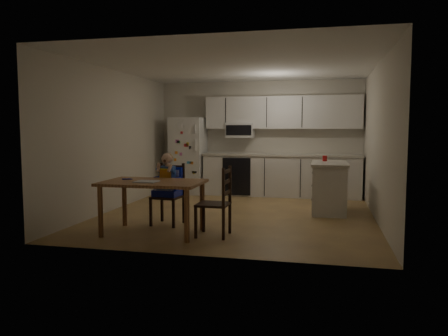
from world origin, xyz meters
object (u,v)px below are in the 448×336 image
Objects in this scene: kitchen_island at (329,187)px; red_cup at (325,158)px; dining_table at (153,188)px; chair_booster at (169,181)px; chair_side at (220,197)px; refrigerator at (188,156)px.

red_cup is (-0.09, 0.29, 0.48)m from kitchen_island.
kitchen_island is 11.60× the size of red_cup.
kitchen_island reaches higher than dining_table.
red_cup reaches higher than dining_table.
chair_booster reaches higher than kitchen_island.
chair_booster is at bearing -147.04° from kitchen_island.
dining_table is at bearing -84.87° from chair_booster.
dining_table is 0.62m from chair_booster.
dining_table is (-2.41, -2.17, 0.20)m from kitchen_island.
chair_side is (0.94, -0.57, -0.12)m from chair_booster.
kitchen_island is 2.87m from chair_booster.
chair_side is at bearing -25.53° from chair_booster.
chair_side is at bearing -119.71° from red_cup.
red_cup is at bearing 150.97° from chair_side.
refrigerator is at bearing 100.16° from dining_table.
kitchen_island is at bearing -27.10° from refrigerator.
chair_side is (-1.46, -2.12, 0.10)m from kitchen_island.
chair_booster reaches higher than chair_side.
refrigerator is 1.24× the size of dining_table.
kitchen_island is at bearing -73.49° from red_cup.
chair_booster is at bearing 89.59° from dining_table.
kitchen_island is 0.57m from red_cup.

